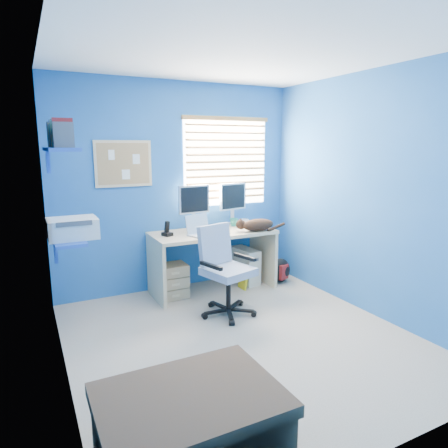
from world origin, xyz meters
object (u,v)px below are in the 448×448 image
desk (213,261)px  laptop (204,226)px  cat (258,225)px  tower_pc (245,265)px  office_chair (225,282)px

desk → laptop: (-0.18, -0.15, 0.48)m
cat → desk: bearing=173.1°
tower_pc → desk: bearing=-177.4°
laptop → cat: 0.69m
desk → tower_pc: size_ratio=3.27×
office_chair → desk: bearing=75.3°
tower_pc → office_chair: size_ratio=0.48×
cat → office_chair: (-0.68, -0.47, -0.46)m
desk → cat: 0.70m
cat → tower_pc: (-0.01, 0.29, -0.59)m
desk → office_chair: 0.71m
laptop → cat: size_ratio=0.80×
laptop → office_chair: 0.73m
desk → tower_pc: bearing=8.5°
desk → office_chair: size_ratio=1.58×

